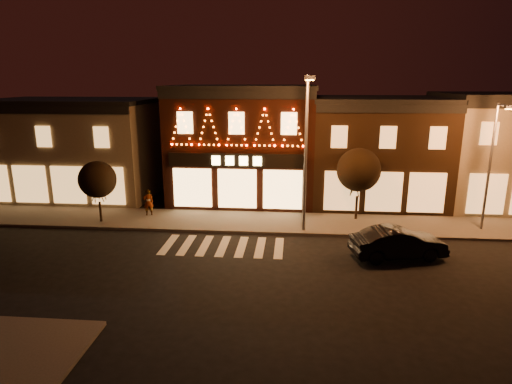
# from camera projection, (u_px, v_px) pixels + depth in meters

# --- Properties ---
(ground) EXTENTS (120.00, 120.00, 0.00)m
(ground) POSITION_uv_depth(u_px,v_px,m) (209.00, 279.00, 19.35)
(ground) COLOR black
(ground) RESTS_ON ground
(sidewalk_far) EXTENTS (44.00, 4.00, 0.15)m
(sidewalk_far) POSITION_uv_depth(u_px,v_px,m) (265.00, 222.00, 26.87)
(sidewalk_far) COLOR #47423D
(sidewalk_far) RESTS_ON ground
(building_left) EXTENTS (12.20, 8.28, 7.30)m
(building_left) POSITION_uv_depth(u_px,v_px,m) (75.00, 147.00, 33.02)
(building_left) COLOR #6E654E
(building_left) RESTS_ON ground
(building_pulp) EXTENTS (10.20, 8.34, 8.30)m
(building_pulp) POSITION_uv_depth(u_px,v_px,m) (244.00, 143.00, 31.77)
(building_pulp) COLOR black
(building_pulp) RESTS_ON ground
(building_right_a) EXTENTS (9.20, 8.28, 7.50)m
(building_right_a) POSITION_uv_depth(u_px,v_px,m) (375.00, 150.00, 31.08)
(building_right_a) COLOR #311F11
(building_right_a) RESTS_ON ground
(building_right_b) EXTENTS (9.20, 8.28, 7.80)m
(building_right_b) POSITION_uv_depth(u_px,v_px,m) (506.00, 150.00, 30.27)
(building_right_b) COLOR #6E654E
(building_right_b) RESTS_ON ground
(streetlamp_mid) EXTENTS (0.56, 2.01, 8.79)m
(streetlamp_mid) POSITION_uv_depth(u_px,v_px,m) (306.00, 143.00, 23.75)
(streetlamp_mid) COLOR #59595E
(streetlamp_mid) RESTS_ON sidewalk_far
(streetlamp_right) EXTENTS (0.47, 1.67, 7.29)m
(streetlamp_right) POSITION_uv_depth(u_px,v_px,m) (492.00, 158.00, 24.20)
(streetlamp_right) COLOR #59595E
(streetlamp_right) RESTS_ON sidewalk_far
(tree_left) EXTENTS (2.26, 2.26, 3.78)m
(tree_left) POSITION_uv_depth(u_px,v_px,m) (97.00, 180.00, 26.20)
(tree_left) COLOR black
(tree_left) RESTS_ON sidewalk_far
(tree_right) EXTENTS (2.69, 2.69, 4.50)m
(tree_right) POSITION_uv_depth(u_px,v_px,m) (359.00, 170.00, 26.52)
(tree_right) COLOR black
(tree_right) RESTS_ON sidewalk_far
(dark_sedan) EXTENTS (4.92, 2.61, 1.54)m
(dark_sedan) POSITION_uv_depth(u_px,v_px,m) (398.00, 243.00, 21.53)
(dark_sedan) COLOR black
(dark_sedan) RESTS_ON ground
(pedestrian) EXTENTS (0.74, 0.63, 1.71)m
(pedestrian) POSITION_uv_depth(u_px,v_px,m) (148.00, 202.00, 27.87)
(pedestrian) COLOR gray
(pedestrian) RESTS_ON sidewalk_far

